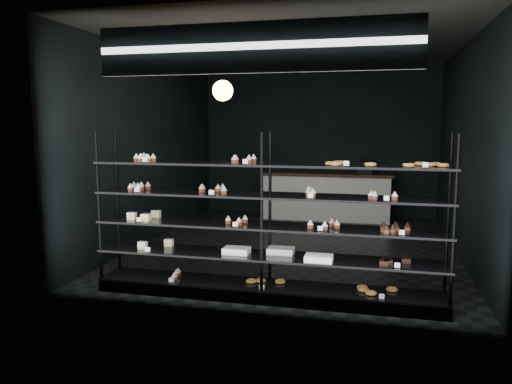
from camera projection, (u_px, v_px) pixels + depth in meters
room at (297, 149)px, 7.91m from camera, size 5.01×6.01×3.20m
display_shelf at (264, 245)px, 5.68m from camera, size 4.00×0.50×1.91m
signage at (252, 47)px, 4.94m from camera, size 3.30×0.05×0.50m
pendant_lamp at (223, 91)px, 6.89m from camera, size 0.28×0.28×0.87m
service_counter at (327, 195)px, 10.41m from camera, size 2.68×0.65×1.23m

